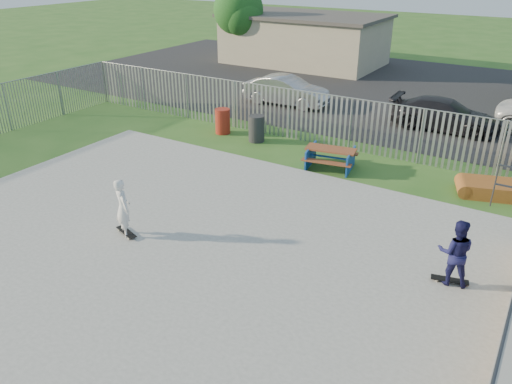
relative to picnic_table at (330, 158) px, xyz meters
The scene contains 16 objects.
ground 7.09m from the picnic_table, 99.18° to the right, with size 120.00×120.00×0.00m, color #306221.
concrete_slab 7.08m from the picnic_table, 99.18° to the right, with size 15.00×12.00×0.15m, color gray.
fence 2.49m from the picnic_table, 93.09° to the right, with size 26.04×16.02×2.00m.
picnic_table is the anchor object (origin of this frame).
funbox 5.44m from the picnic_table, ahead, with size 2.41×1.69×0.44m.
trash_bin_red 5.45m from the picnic_table, 168.28° to the left, with size 0.62×0.62×1.03m, color maroon.
trash_bin_grey 3.76m from the picnic_table, 164.65° to the left, with size 0.63×0.63×1.05m, color #28292B.
parking_lot 12.07m from the picnic_table, 95.37° to the left, with size 40.00×18.00×0.02m, color black.
car_silver 8.13m from the picnic_table, 129.40° to the left, with size 1.46×4.19×1.38m, color #B1B0B5.
car_dark 6.78m from the picnic_table, 69.73° to the left, with size 1.80×4.43×1.28m, color black.
building 18.47m from the picnic_table, 119.69° to the left, with size 10.40×6.40×3.20m.
tree_left 19.19m from the picnic_table, 133.10° to the left, with size 3.28×3.28×5.06m.
skateboard_a 7.15m from the picnic_table, 44.25° to the right, with size 0.82×0.38×0.08m.
skateboard_b 7.67m from the picnic_table, 109.26° to the right, with size 0.82×0.44×0.08m.
skater_navy 7.17m from the picnic_table, 44.25° to the right, with size 0.75×0.59×1.55m, color #161747.
skater_white 7.69m from the picnic_table, 109.26° to the right, with size 0.57×0.37×1.55m, color silver.
Camera 1 is at (7.40, -8.05, 6.75)m, focal length 35.00 mm.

